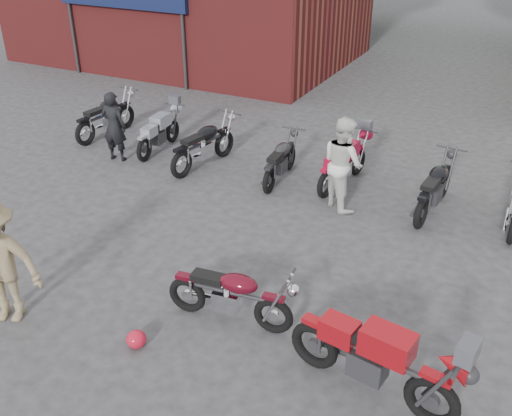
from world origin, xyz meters
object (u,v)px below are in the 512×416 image
at_px(person_light, 343,163).
at_px(row_bike_4, 344,161).
at_px(sportbike, 375,355).
at_px(row_bike_3, 281,158).
at_px(helmet, 136,339).
at_px(person_dark, 114,126).
at_px(row_bike_0, 106,114).
at_px(vintage_motorcycle, 231,292).
at_px(row_bike_2, 204,142).
at_px(row_bike_1, 159,130).
at_px(row_bike_5, 435,185).

xyz_separation_m(person_light, row_bike_4, (-0.28, 0.95, -0.38)).
bearing_deg(sportbike, row_bike_3, 134.53).
height_order(helmet, person_dark, person_dark).
height_order(person_dark, row_bike_0, person_dark).
bearing_deg(person_dark, vintage_motorcycle, 135.21).
height_order(sportbike, person_light, person_light).
bearing_deg(person_dark, sportbike, 141.71).
relative_size(person_light, row_bike_3, 1.04).
xyz_separation_m(row_bike_2, row_bike_4, (3.19, 0.51, -0.03)).
bearing_deg(row_bike_1, helmet, -151.77).
height_order(row_bike_0, row_bike_2, row_bike_2).
distance_m(vintage_motorcycle, helmet, 1.47).
distance_m(sportbike, person_light, 5.04).
bearing_deg(row_bike_2, row_bike_5, -78.79).
bearing_deg(row_bike_0, helmet, -133.51).
height_order(row_bike_1, row_bike_3, row_bike_1).
distance_m(vintage_motorcycle, row_bike_4, 5.12).
relative_size(sportbike, helmet, 7.82).
distance_m(vintage_motorcycle, row_bike_5, 5.14).
bearing_deg(sportbike, row_bike_4, 122.05).
distance_m(row_bike_1, row_bike_2, 1.52).
bearing_deg(person_dark, row_bike_2, -171.70).
distance_m(vintage_motorcycle, row_bike_3, 4.93).
bearing_deg(person_light, row_bike_3, 18.86).
bearing_deg(vintage_motorcycle, person_dark, 137.06).
distance_m(helmet, row_bike_1, 7.11).
xyz_separation_m(sportbike, person_dark, (-7.59, 4.43, 0.19)).
xyz_separation_m(person_dark, person_light, (5.54, 0.17, 0.11)).
distance_m(row_bike_4, row_bike_5, 2.02).
bearing_deg(person_light, sportbike, 152.09).
relative_size(row_bike_0, row_bike_1, 1.10).
xyz_separation_m(row_bike_0, row_bike_1, (1.81, -0.21, -0.06)).
height_order(vintage_motorcycle, helmet, vintage_motorcycle).
relative_size(row_bike_0, row_bike_3, 1.12).
relative_size(sportbike, row_bike_1, 1.19).
distance_m(person_dark, row_bike_4, 5.39).
bearing_deg(person_light, vintage_motorcycle, 125.52).
xyz_separation_m(row_bike_1, row_bike_4, (4.67, 0.21, 0.03)).
distance_m(sportbike, helmet, 3.26).
bearing_deg(row_bike_0, row_bike_2, -94.73).
height_order(vintage_motorcycle, sportbike, sportbike).
bearing_deg(row_bike_0, vintage_motorcycle, -123.83).
xyz_separation_m(vintage_motorcycle, row_bike_3, (-1.40, 4.73, -0.02)).
xyz_separation_m(row_bike_0, row_bike_3, (5.17, -0.40, -0.06)).
xyz_separation_m(person_light, row_bike_5, (1.72, 0.60, -0.36)).
bearing_deg(sportbike, row_bike_2, 146.91).
distance_m(helmet, row_bike_3, 5.82).
height_order(vintage_motorcycle, person_light, person_light).
distance_m(row_bike_1, row_bike_5, 6.67).
bearing_deg(row_bike_5, sportbike, -171.16).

